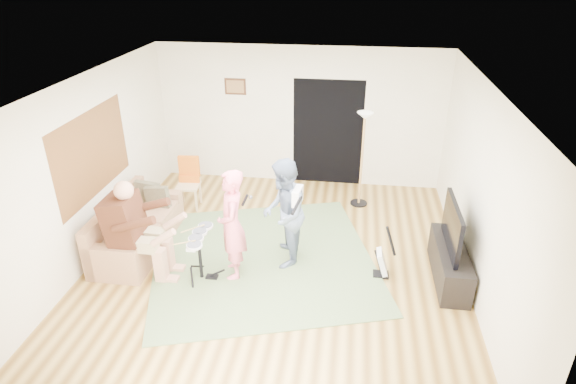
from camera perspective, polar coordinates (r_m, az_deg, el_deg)
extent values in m
plane|color=brown|center=(7.32, -1.45, -8.48)|extent=(6.00, 6.00, 0.00)
plane|color=white|center=(6.18, -1.73, 12.50)|extent=(6.00, 6.00, 0.00)
plane|color=brown|center=(7.64, -22.15, 4.24)|extent=(0.00, 2.05, 2.05)
plane|color=black|center=(9.45, 4.73, 6.98)|extent=(2.10, 0.00, 2.10)
cube|color=#3F2314|center=(9.47, -6.27, 12.32)|extent=(0.42, 0.03, 0.32)
cube|color=#577145|center=(7.42, -2.96, -7.88)|extent=(4.05, 4.04, 0.02)
cube|color=#A67753|center=(7.95, -17.19, -5.04)|extent=(0.79, 1.58, 0.39)
cube|color=#A67753|center=(7.99, -19.56, -3.58)|extent=(0.15, 1.95, 0.79)
cube|color=#A67753|center=(8.60, -14.95, -1.56)|extent=(0.79, 0.19, 0.56)
cube|color=#A67753|center=(7.25, -20.04, -8.03)|extent=(0.79, 0.19, 0.56)
cube|color=#482314|center=(7.05, -18.89, -3.09)|extent=(0.41, 0.53, 0.68)
sphere|color=tan|center=(6.82, -18.90, 0.17)|extent=(0.27, 0.27, 0.27)
cylinder|color=black|center=(6.94, -10.38, -7.59)|extent=(0.05, 0.05, 0.66)
cube|color=silver|center=(6.77, -10.60, -5.34)|extent=(0.13, 0.66, 0.04)
imported|color=#FF6E87|center=(6.72, -6.66, -3.91)|extent=(0.53, 0.68, 1.63)
imported|color=slate|center=(6.94, -0.52, -2.57)|extent=(0.69, 0.85, 1.65)
cube|color=black|center=(7.20, 10.93, -9.56)|extent=(0.22, 0.18, 0.03)
cube|color=silver|center=(7.07, 11.08, -8.12)|extent=(0.18, 0.27, 0.35)
cylinder|color=black|center=(6.88, 12.10, -5.71)|extent=(0.18, 0.04, 0.46)
cylinder|color=black|center=(9.05, 8.37, -1.31)|extent=(0.31, 0.31, 0.03)
cylinder|color=#B0854B|center=(8.70, 8.73, 3.58)|extent=(0.04, 0.04, 1.67)
cone|color=white|center=(8.41, 9.13, 8.93)|extent=(0.28, 0.28, 0.11)
cube|color=beige|center=(8.86, -11.75, 0.71)|extent=(0.42, 0.42, 0.04)
cube|color=orange|center=(8.88, -11.57, 3.00)|extent=(0.38, 0.10, 0.39)
cube|color=black|center=(7.26, 18.61, -8.01)|extent=(0.40, 1.40, 0.50)
cube|color=black|center=(6.94, 18.91, -3.90)|extent=(0.06, 1.09, 0.66)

